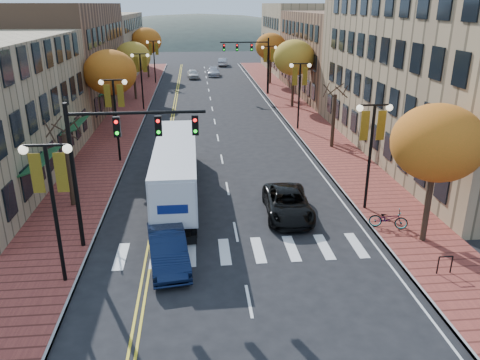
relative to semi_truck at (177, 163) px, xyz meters
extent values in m
plane|color=black|center=(3.07, -9.30, -2.06)|extent=(200.00, 200.00, 0.00)
cube|color=brown|center=(-5.93, 23.20, -1.99)|extent=(4.00, 85.00, 0.15)
cube|color=brown|center=(12.07, 23.20, -1.99)|extent=(4.00, 85.00, 0.15)
cube|color=brown|center=(-13.93, 26.70, 3.44)|extent=(12.00, 24.00, 11.00)
cube|color=#9E8966|center=(-13.93, 51.70, 2.69)|extent=(12.00, 26.00, 9.50)
cube|color=#997F5B|center=(21.57, 6.70, 5.44)|extent=(15.00, 28.00, 15.00)
cube|color=brown|center=(21.57, 32.70, 2.94)|extent=(15.00, 24.00, 10.00)
cube|color=#9E8966|center=(21.57, 54.70, 3.44)|extent=(15.00, 20.00, 11.00)
cylinder|color=#382619|center=(-5.93, -1.30, 0.19)|extent=(0.28, 0.28, 4.20)
cylinder|color=#382619|center=(-5.93, 14.70, 0.54)|extent=(0.28, 0.28, 4.90)
ellipsoid|color=orange|center=(-5.93, 14.70, 3.40)|extent=(4.48, 4.48, 3.81)
cylinder|color=#382619|center=(-5.93, 30.70, 0.36)|extent=(0.28, 0.28, 4.55)
ellipsoid|color=gold|center=(-5.93, 30.70, 3.01)|extent=(4.16, 4.16, 3.54)
cylinder|color=#382619|center=(-5.93, 48.70, 0.61)|extent=(0.28, 0.28, 5.04)
ellipsoid|color=orange|center=(-5.93, 48.70, 3.55)|extent=(4.61, 4.61, 3.92)
cylinder|color=#382619|center=(12.07, -7.30, 0.36)|extent=(0.28, 0.28, 4.55)
ellipsoid|color=orange|center=(12.07, -7.30, 3.01)|extent=(4.16, 4.16, 3.54)
cylinder|color=#382619|center=(12.07, 8.70, 0.19)|extent=(0.28, 0.28, 4.20)
cylinder|color=#382619|center=(12.07, 24.70, 0.54)|extent=(0.28, 0.28, 4.90)
ellipsoid|color=gold|center=(12.07, 24.70, 3.40)|extent=(4.48, 4.48, 3.81)
cylinder|color=#382619|center=(12.07, 40.70, 0.47)|extent=(0.28, 0.28, 4.76)
ellipsoid|color=orange|center=(12.07, 40.70, 3.24)|extent=(4.35, 4.35, 3.70)
cylinder|color=black|center=(-4.43, -9.30, 0.94)|extent=(0.16, 0.16, 6.00)
cylinder|color=black|center=(-4.43, -9.30, 3.94)|extent=(1.60, 0.10, 0.10)
sphere|color=#FFF2CC|center=(-5.23, -9.30, 3.79)|extent=(0.36, 0.36, 0.36)
sphere|color=#FFF2CC|center=(-3.63, -9.30, 3.79)|extent=(0.36, 0.36, 0.36)
cube|color=gold|center=(-4.88, -9.30, 2.84)|extent=(0.45, 0.03, 1.60)
cube|color=gold|center=(-3.98, -9.30, 2.84)|extent=(0.45, 0.03, 1.60)
cylinder|color=black|center=(-4.43, 6.70, 0.94)|extent=(0.16, 0.16, 6.00)
cylinder|color=black|center=(-4.43, 6.70, 3.94)|extent=(1.60, 0.10, 0.10)
sphere|color=#FFF2CC|center=(-5.23, 6.70, 3.79)|extent=(0.36, 0.36, 0.36)
sphere|color=#FFF2CC|center=(-3.63, 6.70, 3.79)|extent=(0.36, 0.36, 0.36)
cube|color=gold|center=(-4.88, 6.70, 2.84)|extent=(0.45, 0.03, 1.60)
cube|color=gold|center=(-3.98, 6.70, 2.84)|extent=(0.45, 0.03, 1.60)
cylinder|color=black|center=(-4.43, 24.70, 0.94)|extent=(0.16, 0.16, 6.00)
cylinder|color=black|center=(-4.43, 24.70, 3.94)|extent=(1.60, 0.10, 0.10)
sphere|color=#FFF2CC|center=(-5.23, 24.70, 3.79)|extent=(0.36, 0.36, 0.36)
sphere|color=#FFF2CC|center=(-3.63, 24.70, 3.79)|extent=(0.36, 0.36, 0.36)
cube|color=gold|center=(-4.88, 24.70, 2.84)|extent=(0.45, 0.03, 1.60)
cube|color=gold|center=(-3.98, 24.70, 2.84)|extent=(0.45, 0.03, 1.60)
cylinder|color=black|center=(-4.43, 42.70, 0.94)|extent=(0.16, 0.16, 6.00)
cylinder|color=black|center=(-4.43, 42.70, 3.94)|extent=(1.60, 0.10, 0.10)
sphere|color=#FFF2CC|center=(-5.23, 42.70, 3.79)|extent=(0.36, 0.36, 0.36)
sphere|color=#FFF2CC|center=(-3.63, 42.70, 3.79)|extent=(0.36, 0.36, 0.36)
cube|color=gold|center=(-4.88, 42.70, 2.84)|extent=(0.45, 0.03, 1.60)
cube|color=gold|center=(-3.98, 42.70, 2.84)|extent=(0.45, 0.03, 1.60)
cylinder|color=black|center=(10.57, -3.30, 0.94)|extent=(0.16, 0.16, 6.00)
cylinder|color=black|center=(10.57, -3.30, 3.94)|extent=(1.60, 0.10, 0.10)
sphere|color=#FFF2CC|center=(9.77, -3.30, 3.79)|extent=(0.36, 0.36, 0.36)
sphere|color=#FFF2CC|center=(11.37, -3.30, 3.79)|extent=(0.36, 0.36, 0.36)
cube|color=gold|center=(10.12, -3.30, 2.84)|extent=(0.45, 0.03, 1.60)
cube|color=gold|center=(11.02, -3.30, 2.84)|extent=(0.45, 0.03, 1.60)
cylinder|color=black|center=(10.57, 14.70, 0.94)|extent=(0.16, 0.16, 6.00)
cylinder|color=black|center=(10.57, 14.70, 3.94)|extent=(1.60, 0.10, 0.10)
sphere|color=#FFF2CC|center=(9.77, 14.70, 3.79)|extent=(0.36, 0.36, 0.36)
sphere|color=#FFF2CC|center=(11.37, 14.70, 3.79)|extent=(0.36, 0.36, 0.36)
cube|color=gold|center=(10.12, 14.70, 2.84)|extent=(0.45, 0.03, 1.60)
cube|color=gold|center=(11.02, 14.70, 2.84)|extent=(0.45, 0.03, 1.60)
cylinder|color=black|center=(10.57, 32.70, 0.94)|extent=(0.16, 0.16, 6.00)
cylinder|color=black|center=(10.57, 32.70, 3.94)|extent=(1.60, 0.10, 0.10)
sphere|color=#FFF2CC|center=(9.77, 32.70, 3.79)|extent=(0.36, 0.36, 0.36)
sphere|color=#FFF2CC|center=(11.37, 32.70, 3.79)|extent=(0.36, 0.36, 0.36)
cube|color=gold|center=(10.12, 32.70, 2.84)|extent=(0.45, 0.03, 1.60)
cube|color=gold|center=(11.02, 32.70, 2.84)|extent=(0.45, 0.03, 1.60)
cylinder|color=black|center=(-4.33, -6.30, 1.44)|extent=(0.20, 0.20, 7.00)
cylinder|color=black|center=(-1.33, -6.30, 4.44)|extent=(6.00, 0.14, 0.14)
cube|color=black|center=(-2.23, -6.30, 3.84)|extent=(0.30, 0.25, 0.90)
sphere|color=#FF0C0C|center=(-2.23, -6.44, 4.09)|extent=(0.16, 0.16, 0.16)
cube|color=black|center=(-0.43, -6.30, 3.84)|extent=(0.30, 0.25, 0.90)
sphere|color=#FF0C0C|center=(-0.43, -6.44, 4.09)|extent=(0.16, 0.16, 0.16)
cube|color=black|center=(1.19, -6.30, 3.84)|extent=(0.30, 0.25, 0.90)
sphere|color=#FF0C0C|center=(1.19, -6.44, 4.09)|extent=(0.16, 0.16, 0.16)
cylinder|color=black|center=(10.47, 32.70, 1.44)|extent=(0.20, 0.20, 7.00)
cylinder|color=black|center=(7.47, 32.70, 4.44)|extent=(6.00, 0.14, 0.14)
cube|color=black|center=(8.37, 32.70, 3.84)|extent=(0.30, 0.25, 0.90)
sphere|color=#FF0C0C|center=(8.37, 32.56, 4.09)|extent=(0.16, 0.16, 0.16)
cube|color=black|center=(6.57, 32.70, 3.84)|extent=(0.30, 0.25, 0.90)
sphere|color=#FF0C0C|center=(6.57, 32.56, 4.09)|extent=(0.16, 0.16, 0.16)
cube|color=black|center=(4.95, 32.70, 3.84)|extent=(0.30, 0.25, 0.90)
sphere|color=#FF0C0C|center=(4.95, 32.56, 4.09)|extent=(0.16, 0.16, 0.16)
cube|color=black|center=(0.00, -1.13, -1.31)|extent=(0.93, 11.47, 0.31)
cube|color=silver|center=(0.00, -1.13, 0.23)|extent=(2.34, 11.48, 2.47)
cube|color=black|center=(-0.03, 5.93, -0.61)|extent=(2.22, 2.66, 2.20)
cylinder|color=black|center=(-0.90, -5.72, -1.62)|extent=(0.31, 0.88, 0.88)
cylinder|color=black|center=(0.95, -5.71, -1.62)|extent=(0.31, 0.88, 0.88)
cylinder|color=black|center=(-0.91, -4.66, -1.62)|extent=(0.31, 0.88, 0.88)
cylinder|color=black|center=(0.95, -4.65, -1.62)|extent=(0.31, 0.88, 0.88)
cylinder|color=black|center=(-0.95, 4.86, -1.62)|extent=(0.31, 0.88, 0.88)
cylinder|color=black|center=(0.91, 4.87, -1.62)|extent=(0.31, 0.88, 0.88)
cylinder|color=black|center=(-0.96, 6.80, -1.62)|extent=(0.31, 0.88, 0.88)
cylinder|color=black|center=(0.90, 6.81, -1.62)|extent=(0.31, 0.88, 0.88)
imported|color=black|center=(-0.20, -8.17, -1.30)|extent=(2.23, 4.79, 1.52)
imported|color=black|center=(6.08, -3.61, -1.34)|extent=(2.64, 5.31, 1.45)
imported|color=silver|center=(1.00, 47.59, -1.37)|extent=(1.95, 4.16, 1.38)
imported|color=#B4B3BB|center=(4.30, 50.01, -1.38)|extent=(1.94, 4.72, 1.37)
imported|color=#B6B5BE|center=(6.60, 62.76, -1.34)|extent=(2.01, 4.53, 1.44)
imported|color=gray|center=(10.87, -5.88, -1.41)|extent=(2.03, 1.25, 1.01)
camera|label=1|loc=(1.24, -26.70, 8.90)|focal=35.00mm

